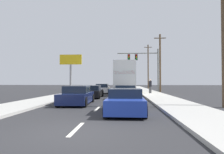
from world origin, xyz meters
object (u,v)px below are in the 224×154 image
at_px(utility_pole_mid, 160,62).
at_px(utility_pole_near, 224,21).
at_px(box_truck, 125,77).
at_px(traffic_signal_mast, 141,61).
at_px(roadside_billboard, 71,65).
at_px(car_blue, 125,102).
at_px(utility_pole_far, 148,66).
at_px(car_black, 92,92).
at_px(car_white, 102,89).
at_px(car_navy, 77,96).
at_px(pedestrian_near_corner, 150,86).
at_px(car_gray, 125,93).

bearing_deg(utility_pole_mid, utility_pole_near, -88.37).
height_order(box_truck, traffic_signal_mast, traffic_signal_mast).
relative_size(utility_pole_near, roadside_billboard, 1.52).
bearing_deg(traffic_signal_mast, car_blue, -96.52).
xyz_separation_m(car_blue, roadside_billboard, (-10.30, 27.79, 4.28)).
bearing_deg(utility_pole_far, utility_pole_mid, -90.01).
height_order(car_black, roadside_billboard, roadside_billboard).
bearing_deg(box_truck, utility_pole_mid, 51.13).
xyz_separation_m(car_white, roadside_billboard, (-7.18, 10.01, 4.26)).
relative_size(car_navy, pedestrian_near_corner, 2.51).
relative_size(car_blue, traffic_signal_mast, 0.58).
bearing_deg(car_black, roadside_billboard, 111.33).
distance_m(car_navy, car_blue, 5.00).
height_order(car_white, utility_pole_near, utility_pole_near).
distance_m(car_blue, traffic_signal_mast, 23.56).
bearing_deg(car_black, utility_pole_near, -38.26).
bearing_deg(roadside_billboard, box_truck, -51.81).
bearing_deg(utility_pole_mid, car_black, -126.36).
distance_m(utility_pole_near, pedestrian_near_corner, 14.01).
xyz_separation_m(car_gray, utility_pole_near, (5.96, -5.15, 4.67)).
distance_m(car_gray, utility_pole_near, 9.16).
xyz_separation_m(utility_pole_mid, utility_pole_far, (0.00, 16.21, 0.68)).
distance_m(box_truck, utility_pole_mid, 9.06).
bearing_deg(car_black, utility_pole_far, 72.77).
xyz_separation_m(utility_pole_near, utility_pole_mid, (-0.54, 19.06, -0.65)).
distance_m(car_black, utility_pole_far, 29.69).
distance_m(utility_pole_near, utility_pole_mid, 19.08).
bearing_deg(roadside_billboard, pedestrian_near_corner, -42.29).
bearing_deg(box_truck, car_navy, -106.43).
height_order(box_truck, pedestrian_near_corner, box_truck).
height_order(car_white, roadside_billboard, roadside_billboard).
relative_size(car_white, car_navy, 0.96).
relative_size(car_black, utility_pole_mid, 0.50).
height_order(car_black, car_navy, car_navy).
relative_size(car_white, utility_pole_near, 0.41).
bearing_deg(roadside_billboard, utility_pole_mid, -21.61).
bearing_deg(car_black, car_gray, -33.06).
xyz_separation_m(car_gray, utility_pole_far, (5.42, 30.12, 4.70)).
distance_m(box_truck, traffic_signal_mast, 9.10).
xyz_separation_m(traffic_signal_mast, utility_pole_near, (3.33, -20.48, 0.26)).
height_order(box_truck, roadside_billboard, roadside_billboard).
distance_m(car_navy, traffic_signal_mast, 20.63).
relative_size(box_truck, car_blue, 2.17).
distance_m(car_white, car_navy, 14.05).
relative_size(traffic_signal_mast, utility_pole_near, 0.68).
xyz_separation_m(car_white, car_gray, (3.11, -10.13, -0.00)).
relative_size(car_white, car_blue, 1.05).
bearing_deg(utility_pole_mid, roadside_billboard, 158.39).
distance_m(car_navy, utility_pole_far, 35.45).
relative_size(car_navy, utility_pole_mid, 0.49).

